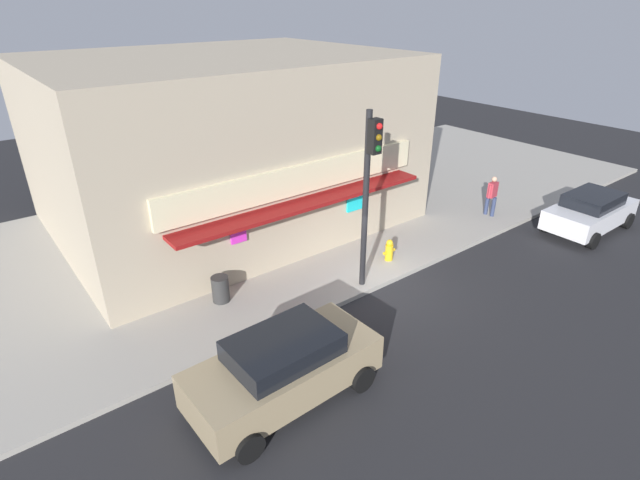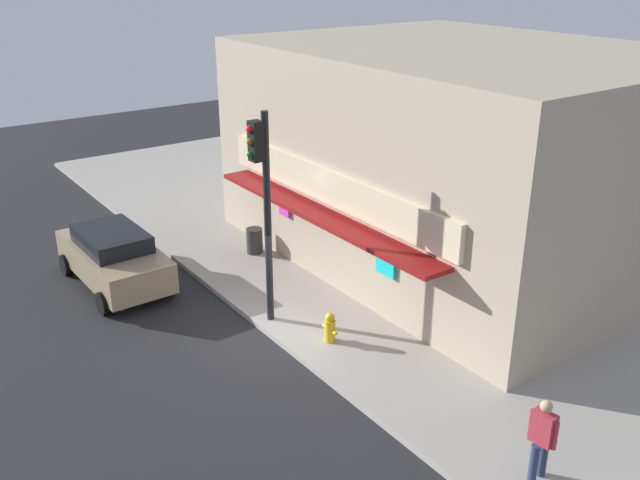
# 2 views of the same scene
# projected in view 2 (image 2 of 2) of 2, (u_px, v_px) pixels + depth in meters

# --- Properties ---
(ground_plane) EXTENTS (55.56, 55.56, 0.00)m
(ground_plane) POSITION_uv_depth(u_px,v_px,m) (271.00, 339.00, 17.36)
(ground_plane) COLOR #232326
(sidewalk) EXTENTS (37.04, 12.73, 0.15)m
(sidewalk) POSITION_uv_depth(u_px,v_px,m) (453.00, 273.00, 20.74)
(sidewalk) COLOR #A39E93
(sidewalk) RESTS_ON ground_plane
(corner_building) EXTENTS (12.75, 10.82, 6.29)m
(corner_building) POSITION_uv_depth(u_px,v_px,m) (463.00, 152.00, 21.24)
(corner_building) COLOR tan
(corner_building) RESTS_ON sidewalk
(traffic_light) EXTENTS (0.32, 0.58, 5.42)m
(traffic_light) POSITION_uv_depth(u_px,v_px,m) (263.00, 193.00, 16.64)
(traffic_light) COLOR black
(traffic_light) RESTS_ON sidewalk
(fire_hydrant) EXTENTS (0.51, 0.27, 0.76)m
(fire_hydrant) POSITION_uv_depth(u_px,v_px,m) (330.00, 328.00, 16.87)
(fire_hydrant) COLOR gold
(fire_hydrant) RESTS_ON sidewalk
(trash_can) EXTENTS (0.51, 0.51, 0.80)m
(trash_can) POSITION_uv_depth(u_px,v_px,m) (254.00, 241.00, 21.84)
(trash_can) COLOR #2D2D2D
(trash_can) RESTS_ON sidewalk
(pedestrian) EXTENTS (0.57, 0.47, 1.67)m
(pedestrian) POSITION_uv_depth(u_px,v_px,m) (542.00, 437.00, 12.22)
(pedestrian) COLOR navy
(pedestrian) RESTS_ON sidewalk
(parked_car_tan) EXTENTS (4.41, 2.19, 1.68)m
(parked_car_tan) POSITION_uv_depth(u_px,v_px,m) (114.00, 257.00, 19.90)
(parked_car_tan) COLOR #9E8966
(parked_car_tan) RESTS_ON ground_plane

